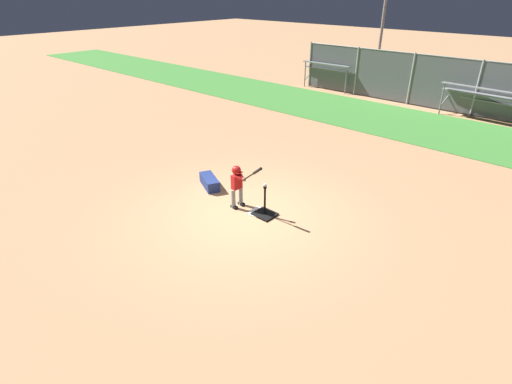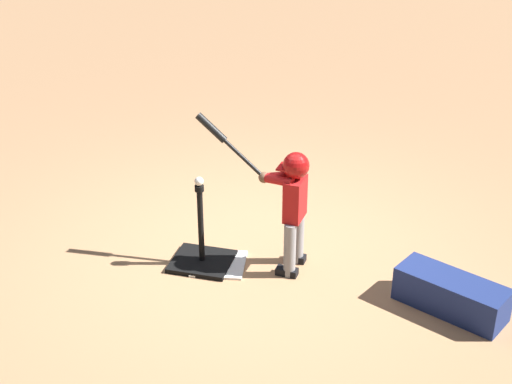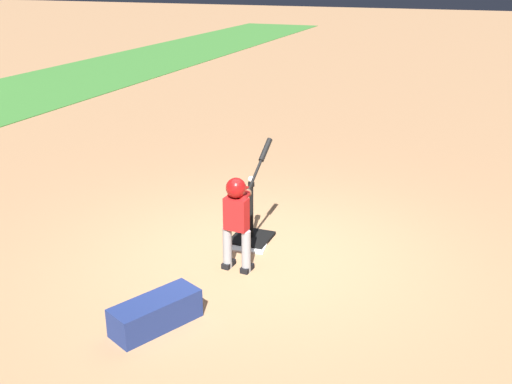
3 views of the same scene
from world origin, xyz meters
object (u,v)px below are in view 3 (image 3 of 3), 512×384
Objects in this scene: batter_child at (238,211)px; baseball at (251,179)px; batting_tee at (251,233)px; equipment_bag at (156,313)px.

baseball is (0.72, 0.13, 0.10)m from batter_child.
batting_tee is at bearing 10.55° from batter_child.
batter_child is at bearing -169.45° from baseball.
batting_tee is 0.69m from baseball.
batting_tee is 10.01× the size of baseball.
equipment_bag is (-1.32, 0.27, -0.54)m from batter_child.
batting_tee reaches higher than equipment_bag.
batter_child is 17.40× the size of baseball.
baseball is (-0.00, 0.00, 0.69)m from batting_tee.
batter_child reaches higher than batting_tee.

